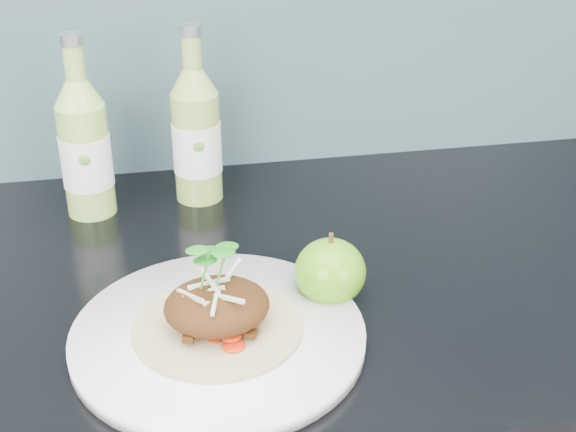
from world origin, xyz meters
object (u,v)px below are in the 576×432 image
object	(u,v)px
cider_bottle_left	(85,148)
cider_bottle_right	(197,135)
dinner_plate	(218,336)
green_apple	(330,272)

from	to	relation	value
cider_bottle_left	cider_bottle_right	world-z (taller)	same
dinner_plate	cider_bottle_left	distance (m)	0.34
green_apple	cider_bottle_left	bearing A→B (deg)	134.66
cider_bottle_left	green_apple	bearing A→B (deg)	-27.69
green_apple	cider_bottle_left	world-z (taller)	cider_bottle_left
cider_bottle_right	dinner_plate	bearing A→B (deg)	-99.03
dinner_plate	cider_bottle_right	distance (m)	0.33
dinner_plate	cider_bottle_right	bearing A→B (deg)	87.98
dinner_plate	cider_bottle_left	bearing A→B (deg)	112.59
dinner_plate	green_apple	bearing A→B (deg)	22.84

